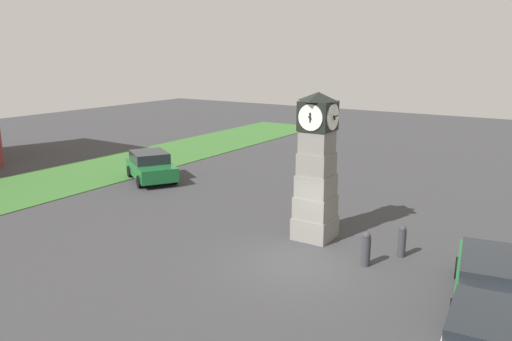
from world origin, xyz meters
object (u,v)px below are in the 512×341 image
Objects in this scene: car_near_tower at (490,341)px; bollard_near_tower at (366,249)px; car_end_of_row at (151,166)px; clock_tower at (316,172)px; car_by_building at (496,280)px; bollard_mid_row at (402,241)px.

bollard_near_tower is at bearing 46.92° from car_near_tower.
bollard_near_tower is 5.69m from car_near_tower.
car_near_tower reaches higher than car_end_of_row.
clock_tower is 8.59m from car_near_tower.
car_by_building is (-2.01, -6.30, -1.70)m from clock_tower.
car_by_building reaches higher than bollard_mid_row.
car_near_tower is (-5.21, -6.61, -1.70)m from clock_tower.
car_by_building is at bearing 5.62° from car_near_tower.
bollard_mid_row is (0.02, -3.20, -1.93)m from clock_tower.
bollard_near_tower is 14.13m from car_end_of_row.
bollard_near_tower is at bearing -107.25° from car_end_of_row.
clock_tower reaches higher than car_near_tower.
car_by_building is at bearing -107.74° from clock_tower.
car_near_tower reaches higher than bollard_mid_row.
car_near_tower reaches higher than bollard_near_tower.
bollard_near_tower is 3.91m from car_by_building.
clock_tower reaches higher than bollard_near_tower.
clock_tower is at bearing 61.67° from bollard_near_tower.
clock_tower is at bearing 51.77° from car_near_tower.
bollard_mid_row is at bearing -89.70° from clock_tower.
car_by_building is 1.13× the size of car_end_of_row.
bollard_mid_row is 6.25m from car_near_tower.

